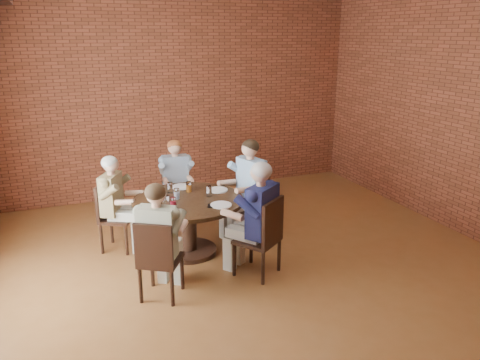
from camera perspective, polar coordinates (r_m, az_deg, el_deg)
name	(u,v)px	position (r m, az deg, el deg)	size (l,w,h in m)	color
floor	(259,280)	(5.58, 2.29, -12.12)	(7.00, 7.00, 0.00)	brown
wall_back	(175,97)	(8.23, -7.88, 9.98)	(7.00, 7.00, 0.00)	brown
dining_table	(188,215)	(6.04, -6.30, -4.27)	(1.41, 1.41, 0.75)	black
chair_a	(253,199)	(6.61, 1.55, -2.31)	(0.55, 0.55, 0.96)	black
diner_a	(248,189)	(6.50, 0.93, -1.07)	(0.55, 0.68, 1.38)	#4781BA
chair_b	(176,190)	(7.11, -7.81, -1.22)	(0.44, 0.44, 0.90)	black
diner_b	(176,183)	(7.00, -7.77, -0.32)	(0.49, 0.60, 1.27)	#8497A9
chair_c	(111,214)	(6.36, -15.40, -4.00)	(0.54, 0.54, 0.90)	black
diner_c	(116,204)	(6.29, -14.86, -2.84)	(0.49, 0.60, 1.27)	brown
chair_d	(158,258)	(5.06, -9.99, -9.30)	(0.57, 0.57, 0.92)	black
diner_d	(160,241)	(5.06, -9.76, -7.38)	(0.51, 0.63, 1.30)	#B7A790
chair_e	(264,235)	(5.47, 2.94, -6.68)	(0.63, 0.63, 0.96)	black
diner_e	(257,219)	(5.44, 2.12, -4.83)	(0.56, 0.69, 1.38)	#191C46
plate_a	(218,190)	(6.24, -2.70, -1.21)	(0.26, 0.26, 0.01)	white
plate_b	(181,187)	(6.41, -7.17, -0.81)	(0.26, 0.26, 0.01)	white
plate_c	(158,198)	(6.02, -10.02, -2.18)	(0.26, 0.26, 0.01)	white
plate_d	(221,205)	(5.70, -2.33, -3.05)	(0.26, 0.26, 0.01)	white
glass_a	(209,191)	(6.00, -3.79, -1.37)	(0.07, 0.07, 0.14)	white
glass_b	(189,187)	(6.20, -6.28, -0.82)	(0.07, 0.07, 0.14)	white
glass_c	(170,188)	(6.20, -8.52, -0.91)	(0.07, 0.07, 0.14)	white
glass_d	(177,194)	(5.95, -7.73, -1.67)	(0.07, 0.07, 0.14)	white
glass_e	(167,201)	(5.71, -8.91, -2.58)	(0.07, 0.07, 0.14)	white
glass_f	(173,203)	(5.64, -8.16, -2.78)	(0.07, 0.07, 0.14)	white
smartphone	(210,206)	(5.69, -3.62, -3.16)	(0.06, 0.13, 0.01)	black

